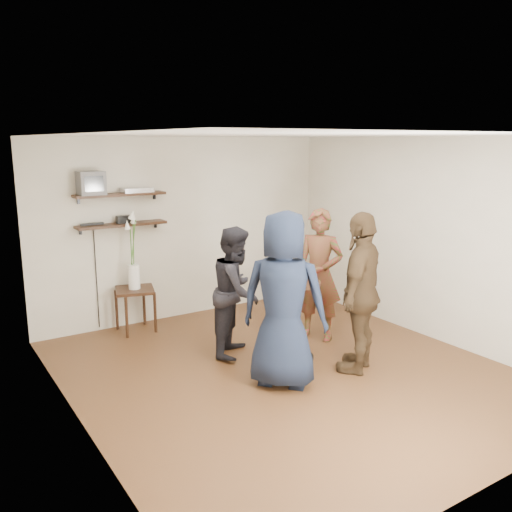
{
  "coord_description": "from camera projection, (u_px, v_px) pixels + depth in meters",
  "views": [
    {
      "loc": [
        -3.37,
        -4.59,
        2.54
      ],
      "look_at": [
        -0.14,
        0.4,
        1.28
      ],
      "focal_mm": 38.0,
      "sensor_mm": 36.0,
      "label": 1
    }
  ],
  "objects": [
    {
      "name": "vase_lilies",
      "position": [
        133.0,
        264.0,
        7.21
      ],
      "size": [
        0.2,
        0.21,
        1.08
      ],
      "rotation": [
        0.0,
        0.0,
        -0.3
      ],
      "color": "white",
      "rests_on": "side_table"
    },
    {
      "name": "side_table",
      "position": [
        135.0,
        296.0,
        7.3
      ],
      "size": [
        0.62,
        0.62,
        0.6
      ],
      "rotation": [
        0.0,
        0.0,
        -0.3
      ],
      "color": "black",
      "rests_on": "room"
    },
    {
      "name": "radio",
      "position": [
        125.0,
        219.0,
        7.22
      ],
      "size": [
        0.22,
        0.1,
        0.1
      ],
      "primitive_type": "cube",
      "color": "black",
      "rests_on": "shelf_lower"
    },
    {
      "name": "power_strip",
      "position": [
        92.0,
        224.0,
        7.04
      ],
      "size": [
        0.3,
        0.05,
        0.03
      ],
      "primitive_type": "cube",
      "color": "black",
      "rests_on": "shelf_lower"
    },
    {
      "name": "person_dark",
      "position": [
        237.0,
        291.0,
        6.48
      ],
      "size": [
        0.96,
        0.95,
        1.56
      ],
      "primitive_type": "imported",
      "rotation": [
        0.0,
        0.0,
        0.78
      ],
      "color": "black",
      "rests_on": "room"
    },
    {
      "name": "dvd_deck",
      "position": [
        137.0,
        190.0,
        7.24
      ],
      "size": [
        0.4,
        0.24,
        0.06
      ],
      "primitive_type": "cube",
      "color": "silver",
      "rests_on": "shelf_upper"
    },
    {
      "name": "person_navy",
      "position": [
        284.0,
        300.0,
        5.59
      ],
      "size": [
        1.05,
        1.08,
        1.87
      ],
      "primitive_type": "imported",
      "rotation": [
        0.0,
        0.0,
        2.29
      ],
      "color": "#161E33",
      "rests_on": "room"
    },
    {
      "name": "wine_glass_br",
      "position": [
        299.0,
        268.0,
        6.28
      ],
      "size": [
        0.07,
        0.07,
        0.22
      ],
      "color": "silver",
      "rests_on": "drinks_table"
    },
    {
      "name": "shelf_upper",
      "position": [
        120.0,
        195.0,
        7.12
      ],
      "size": [
        1.2,
        0.25,
        0.04
      ],
      "primitive_type": "cube",
      "color": "black",
      "rests_on": "room"
    },
    {
      "name": "room",
      "position": [
        287.0,
        259.0,
        5.82
      ],
      "size": [
        4.58,
        5.08,
        2.68
      ],
      "color": "#442815",
      "rests_on": "ground"
    },
    {
      "name": "shelf_lower",
      "position": [
        122.0,
        225.0,
        7.21
      ],
      "size": [
        1.2,
        0.25,
        0.04
      ],
      "primitive_type": "cube",
      "color": "black",
      "rests_on": "room"
    },
    {
      "name": "drinks_table",
      "position": [
        298.0,
        309.0,
        6.36
      ],
      "size": [
        0.52,
        0.52,
        0.94
      ],
      "color": "black",
      "rests_on": "room"
    },
    {
      "name": "crt_monitor",
      "position": [
        91.0,
        183.0,
        6.89
      ],
      "size": [
        0.32,
        0.3,
        0.3
      ],
      "primitive_type": "cube",
      "color": "#59595B",
      "rests_on": "shelf_upper"
    },
    {
      "name": "wine_glass_fr",
      "position": [
        304.0,
        271.0,
        6.26
      ],
      "size": [
        0.06,
        0.06,
        0.19
      ],
      "color": "silver",
      "rests_on": "drinks_table"
    },
    {
      "name": "person_plaid",
      "position": [
        319.0,
        275.0,
        6.96
      ],
      "size": [
        0.67,
        0.74,
        1.71
      ],
      "primitive_type": "imported",
      "rotation": [
        0.0,
        0.0,
        -1.02
      ],
      "color": "#AA132C",
      "rests_on": "room"
    },
    {
      "name": "wine_glass_fl",
      "position": [
        296.0,
        271.0,
        6.2
      ],
      "size": [
        0.07,
        0.07,
        0.2
      ],
      "color": "silver",
      "rests_on": "drinks_table"
    },
    {
      "name": "person_brown",
      "position": [
        361.0,
        292.0,
        5.98
      ],
      "size": [
        1.13,
        0.92,
        1.8
      ],
      "primitive_type": "imported",
      "rotation": [
        0.0,
        0.0,
        3.68
      ],
      "color": "#412E1C",
      "rests_on": "room"
    },
    {
      "name": "wine_glass_bl",
      "position": [
        293.0,
        268.0,
        6.28
      ],
      "size": [
        0.07,
        0.07,
        0.22
      ],
      "color": "silver",
      "rests_on": "drinks_table"
    }
  ]
}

